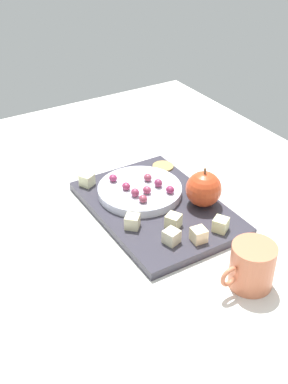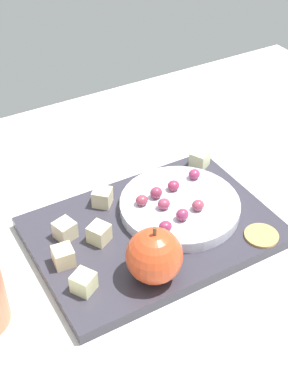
{
  "view_description": "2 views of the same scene",
  "coord_description": "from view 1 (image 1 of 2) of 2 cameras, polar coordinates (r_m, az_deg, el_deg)",
  "views": [
    {
      "loc": [
        73.73,
        -49.68,
        65.8
      ],
      "look_at": [
        -2.69,
        -3.44,
        7.33
      ],
      "focal_mm": 46.15,
      "sensor_mm": 36.0,
      "label": 1
    },
    {
      "loc": [
        30.59,
        48.49,
        59.45
      ],
      "look_at": [
        0.06,
        -4.52,
        9.94
      ],
      "focal_mm": 49.42,
      "sensor_mm": 36.0,
      "label": 2
    }
  ],
  "objects": [
    {
      "name": "table",
      "position": [
        1.1,
        2.27,
        -2.66
      ],
      "size": [
        128.67,
        94.29,
        3.19
      ],
      "primitive_type": "cube",
      "color": "silver",
      "rests_on": "ground"
    },
    {
      "name": "platter",
      "position": [
        1.08,
        1.39,
        -1.79
      ],
      "size": [
        35.98,
        25.15,
        1.88
      ],
      "primitive_type": "cube",
      "color": "#33313B",
      "rests_on": "table"
    },
    {
      "name": "serving_dish",
      "position": [
        1.1,
        -0.49,
        0.17
      ],
      "size": [
        18.72,
        18.72,
        1.87
      ],
      "primitive_type": "cylinder",
      "color": "silver",
      "rests_on": "platter"
    },
    {
      "name": "apple_whole",
      "position": [
        1.06,
        6.9,
        0.35
      ],
      "size": [
        7.72,
        7.72,
        7.72
      ],
      "primitive_type": "sphere",
      "color": "#C84421",
      "rests_on": "platter"
    },
    {
      "name": "apple_stem",
      "position": [
        1.03,
        7.07,
        2.43
      ],
      "size": [
        0.5,
        0.5,
        1.2
      ],
      "primitive_type": "cylinder",
      "color": "brown",
      "rests_on": "apple_whole"
    },
    {
      "name": "cheese_cube_0",
      "position": [
        0.99,
        -1.36,
        -3.44
      ],
      "size": [
        3.9,
        3.9,
        2.76
      ],
      "primitive_type": "cube",
      "rotation": [
        0.0,
        0.0,
        0.81
      ],
      "color": "beige",
      "rests_on": "platter"
    },
    {
      "name": "cheese_cube_1",
      "position": [
        1.0,
        8.85,
        -3.74
      ],
      "size": [
        3.78,
        3.78,
        2.76
      ],
      "primitive_type": "cube",
      "rotation": [
        0.0,
        0.0,
        0.53
      ],
      "color": "beige",
      "rests_on": "platter"
    },
    {
      "name": "cheese_cube_2",
      "position": [
        0.96,
        3.19,
        -5.17
      ],
      "size": [
        3.42,
        3.42,
        2.76
      ],
      "primitive_type": "cube",
      "rotation": [
        0.0,
        0.0,
        0.28
      ],
      "color": "beige",
      "rests_on": "platter"
    },
    {
      "name": "cheese_cube_3",
      "position": [
        1.13,
        -6.61,
        1.41
      ],
      "size": [
        3.72,
        3.72,
        2.76
      ],
      "primitive_type": "cube",
      "rotation": [
        0.0,
        0.0,
        0.47
      ],
      "color": "beige",
      "rests_on": "platter"
    },
    {
      "name": "cheese_cube_4",
      "position": [
        0.97,
        6.35,
        -4.95
      ],
      "size": [
        3.04,
        3.04,
        2.76
      ],
      "primitive_type": "cube",
      "rotation": [
        0.0,
        0.0,
        1.47
      ],
      "color": "beige",
      "rests_on": "platter"
    },
    {
      "name": "cheese_cube_5",
      "position": [
        1.0,
        3.41,
        -3.36
      ],
      "size": [
        3.74,
        3.74,
        2.76
      ],
      "primitive_type": "cube",
      "rotation": [
        0.0,
        0.0,
        0.49
      ],
      "color": "beige",
      "rests_on": "platter"
    },
    {
      "name": "cracker_0",
      "position": [
        1.2,
        2.21,
        2.98
      ],
      "size": [
        5.12,
        5.12,
        0.4
      ],
      "primitive_type": "cylinder",
      "color": "#AB884F",
      "rests_on": "platter"
    },
    {
      "name": "grape_0",
      "position": [
        1.08,
        -2.07,
        0.67
      ],
      "size": [
        1.97,
        1.77,
        1.64
      ],
      "primitive_type": "ellipsoid",
      "color": "#912C4C",
      "rests_on": "serving_dish"
    },
    {
      "name": "grape_1",
      "position": [
        1.04,
        -0.14,
        -0.77
      ],
      "size": [
        1.97,
        1.77,
        1.59
      ],
      "primitive_type": "ellipsoid",
      "color": "#893648",
      "rests_on": "serving_dish"
    },
    {
      "name": "grape_2",
      "position": [
        1.11,
        -3.6,
        1.63
      ],
      "size": [
        1.97,
        1.77,
        1.64
      ],
      "primitive_type": "ellipsoid",
      "color": "#902E53",
      "rests_on": "serving_dish"
    },
    {
      "name": "grape_3",
      "position": [
        1.06,
        -1.03,
        -0.07
      ],
      "size": [
        1.97,
        1.77,
        1.86
      ],
      "primitive_type": "ellipsoid",
      "color": "#86314B",
      "rests_on": "serving_dish"
    },
    {
      "name": "grape_4",
      "position": [
        1.09,
        1.66,
        1.04
      ],
      "size": [
        1.97,
        1.77,
        1.84
      ],
      "primitive_type": "ellipsoid",
      "color": "#842F53",
      "rests_on": "serving_dish"
    },
    {
      "name": "grape_5",
      "position": [
        1.11,
        0.23,
        1.62
      ],
      "size": [
        1.97,
        1.77,
        1.68
      ],
      "primitive_type": "ellipsoid",
      "color": "#903A4F",
      "rests_on": "serving_dish"
    },
    {
      "name": "grape_6",
      "position": [
        1.07,
        0.35,
        0.23
      ],
      "size": [
        1.97,
        1.77,
        1.67
      ],
      "primitive_type": "ellipsoid",
      "color": "#903650",
      "rests_on": "serving_dish"
    },
    {
      "name": "grape_7",
      "position": [
        1.07,
        3.09,
        0.23
      ],
      "size": [
        1.97,
        1.77,
        1.62
      ],
      "primitive_type": "ellipsoid",
      "color": "#87294F",
      "rests_on": "serving_dish"
    },
    {
      "name": "cup",
      "position": [
        0.9,
        12.33,
        -8.34
      ],
      "size": [
        7.97,
        11.18,
        8.51
      ],
      "color": "#D4744F",
      "rests_on": "table"
    }
  ]
}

